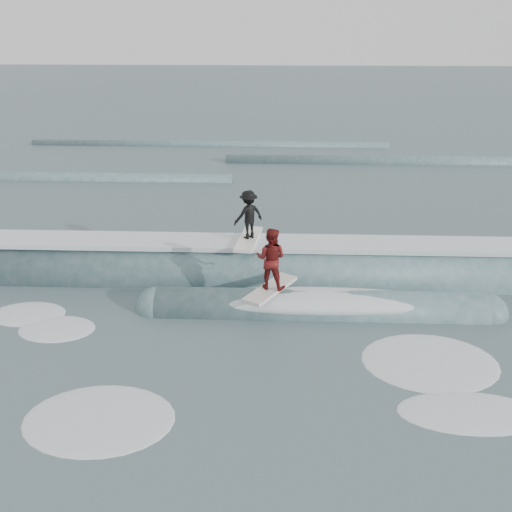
{
  "coord_description": "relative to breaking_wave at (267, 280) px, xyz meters",
  "views": [
    {
      "loc": [
        0.61,
        -12.79,
        7.57
      ],
      "look_at": [
        0.0,
        2.29,
        1.1
      ],
      "focal_mm": 40.0,
      "sensor_mm": 36.0,
      "label": 1
    }
  ],
  "objects": [
    {
      "name": "surfer_red",
      "position": [
        0.13,
        -1.82,
        1.41
      ],
      "size": [
        1.5,
        2.0,
        1.8
      ],
      "color": "silver",
      "rests_on": "ground"
    },
    {
      "name": "whitewater",
      "position": [
        -0.36,
        -4.92,
        -0.04
      ],
      "size": [
        13.03,
        5.89,
        0.1
      ],
      "color": "silver",
      "rests_on": "ground"
    },
    {
      "name": "surfer_black",
      "position": [
        -0.57,
        0.38,
        1.88
      ],
      "size": [
        1.1,
        2.05,
        1.58
      ],
      "color": "white",
      "rests_on": "ground"
    },
    {
      "name": "breaking_wave",
      "position": [
        0.0,
        0.0,
        0.0
      ],
      "size": [
        22.05,
        3.89,
        2.21
      ],
      "color": "#375A5D",
      "rests_on": "ground"
    },
    {
      "name": "far_swells",
      "position": [
        -1.61,
        14.74,
        -0.04
      ],
      "size": [
        43.34,
        8.65,
        0.8
      ],
      "color": "#375A5D",
      "rests_on": "ground"
    },
    {
      "name": "ground",
      "position": [
        -0.31,
        -2.91,
        -0.04
      ],
      "size": [
        160.0,
        160.0,
        0.0
      ],
      "primitive_type": "plane",
      "color": "#384C52",
      "rests_on": "ground"
    }
  ]
}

